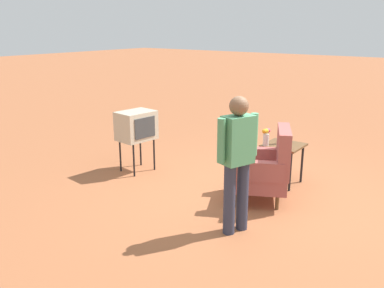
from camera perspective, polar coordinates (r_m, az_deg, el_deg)
The scene contains 10 objects.
ground_plane at distance 5.91m, azimuth 9.29°, elevation -7.94°, with size 60.00×60.00×0.00m, color #A05B38.
armchair at distance 5.79m, azimuth 10.24°, elevation -3.20°, with size 1.03×1.04×1.06m.
side_table at distance 6.48m, azimuth 12.56°, elevation -0.86°, with size 0.56×0.56×0.63m.
tv_on_stand at distance 6.89m, azimuth -7.73°, elevation 2.48°, with size 0.65×0.51×1.03m.
person_standing at distance 4.75m, azimuth 6.30°, elevation -1.77°, with size 0.54×0.33×1.64m.
bottle_short_clear at distance 6.24m, azimuth 13.30°, elevation 0.31°, with size 0.06×0.06×0.20m, color silver.
soda_can_red at distance 6.29m, azimuth 12.48°, elevation 0.10°, with size 0.07×0.07×0.12m, color red.
bottle_tall_amber at distance 6.47m, azimuth 12.54°, elevation 1.37°, with size 0.07×0.07×0.30m, color brown.
soda_can_blue at distance 6.56m, azimuth 13.24°, elevation 0.71°, with size 0.07×0.07×0.12m, color blue.
flower_vase at distance 6.29m, azimuth 10.23°, elevation 1.07°, with size 0.15×0.10×0.27m.
Camera 1 is at (4.84, 2.41, 2.39)m, focal length 38.48 mm.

